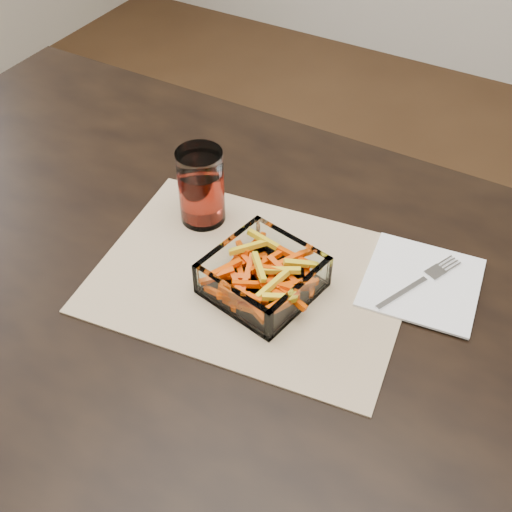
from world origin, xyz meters
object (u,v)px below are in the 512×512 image
at_px(glass_bowl, 263,278).
at_px(dining_table, 251,340).
at_px(tumbler, 201,189).
at_px(fork, 421,281).

bearing_deg(glass_bowl, dining_table, -98.28).
bearing_deg(glass_bowl, tumbler, 150.84).
distance_m(glass_bowl, tumbler, 0.19).
xyz_separation_m(glass_bowl, tumbler, (-0.16, 0.09, 0.04)).
bearing_deg(dining_table, glass_bowl, 81.72).
height_order(dining_table, glass_bowl, glass_bowl).
height_order(tumbler, fork, tumbler).
bearing_deg(dining_table, tumbler, 142.84).
distance_m(tumbler, fork, 0.36).
xyz_separation_m(dining_table, tumbler, (-0.16, 0.12, 0.15)).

